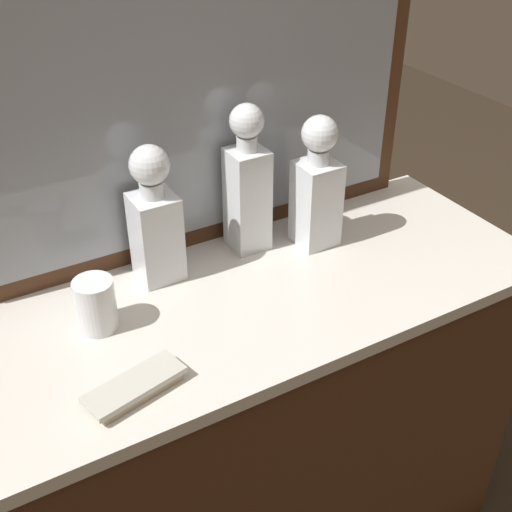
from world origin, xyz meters
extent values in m
cube|color=#472816|center=(0.00, 0.00, 0.39)|extent=(1.13, 0.46, 0.79)
cube|color=silver|center=(0.00, 0.00, 0.80)|extent=(1.17, 0.47, 0.03)
cube|color=#472816|center=(0.00, 0.22, 1.20)|extent=(0.99, 0.03, 0.77)
cube|color=gray|center=(0.00, 0.21, 1.20)|extent=(0.91, 0.01, 0.69)
cube|color=white|center=(-0.14, 0.14, 0.90)|extent=(0.08, 0.08, 0.18)
cube|color=#9E5619|center=(-0.14, 0.14, 0.87)|extent=(0.07, 0.07, 0.12)
cylinder|color=white|center=(-0.14, 0.14, 1.01)|extent=(0.05, 0.05, 0.03)
sphere|color=white|center=(-0.14, 0.14, 1.05)|extent=(0.08, 0.08, 0.08)
cube|color=white|center=(0.20, 0.09, 0.91)|extent=(0.08, 0.08, 0.18)
cube|color=#9E5619|center=(0.20, 0.09, 0.88)|extent=(0.07, 0.07, 0.13)
cylinder|color=white|center=(0.20, 0.09, 1.01)|extent=(0.05, 0.05, 0.03)
sphere|color=white|center=(0.20, 0.09, 1.06)|extent=(0.07, 0.07, 0.07)
cube|color=white|center=(0.07, 0.15, 0.92)|extent=(0.08, 0.08, 0.22)
cube|color=#9E5619|center=(0.07, 0.15, 0.90)|extent=(0.06, 0.06, 0.17)
cylinder|color=white|center=(0.07, 0.15, 1.05)|extent=(0.04, 0.04, 0.03)
sphere|color=white|center=(0.07, 0.15, 1.09)|extent=(0.07, 0.07, 0.07)
cylinder|color=white|center=(-0.30, 0.05, 0.86)|extent=(0.07, 0.07, 0.10)
cylinder|color=silver|center=(-0.30, 0.05, 0.82)|extent=(0.07, 0.07, 0.01)
cube|color=#B7A88C|center=(-0.30, -0.14, 0.82)|extent=(0.16, 0.09, 0.01)
cube|color=beige|center=(-0.30, -0.14, 0.83)|extent=(0.17, 0.10, 0.01)
camera|label=1|loc=(-0.52, -0.90, 1.58)|focal=46.95mm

